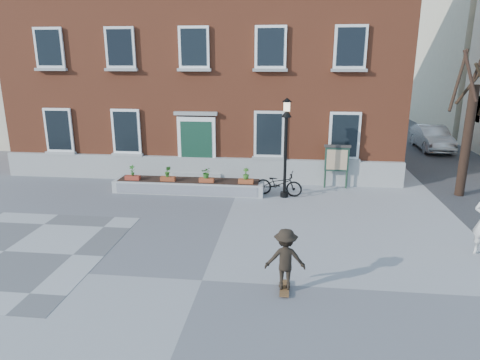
# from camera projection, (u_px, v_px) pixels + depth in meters

# --- Properties ---
(ground) EXTENTS (100.00, 100.00, 0.00)m
(ground) POSITION_uv_depth(u_px,v_px,m) (202.00, 280.00, 10.69)
(ground) COLOR gray
(ground) RESTS_ON ground
(checker_patch) EXTENTS (6.00, 6.00, 0.01)m
(checker_patch) POSITION_uv_depth(u_px,v_px,m) (4.00, 251.00, 12.30)
(checker_patch) COLOR #525355
(checker_patch) RESTS_ON ground
(distant_building) EXTENTS (10.00, 12.00, 13.00)m
(distant_building) POSITION_uv_depth(u_px,v_px,m) (4.00, 42.00, 29.99)
(distant_building) COLOR beige
(distant_building) RESTS_ON ground
(bicycle) EXTENTS (1.97, 0.95, 0.99)m
(bicycle) POSITION_uv_depth(u_px,v_px,m) (279.00, 184.00, 17.21)
(bicycle) COLOR black
(bicycle) RESTS_ON ground
(parked_car) EXTENTS (1.55, 4.45, 1.46)m
(parked_car) POSITION_uv_depth(u_px,v_px,m) (432.00, 138.00, 25.86)
(parked_car) COLOR #B4B7B9
(parked_car) RESTS_ON ground
(brick_building) EXTENTS (18.40, 10.85, 12.60)m
(brick_building) POSITION_uv_depth(u_px,v_px,m) (214.00, 40.00, 22.54)
(brick_building) COLOR brown
(brick_building) RESTS_ON ground
(planter_assembly) EXTENTS (6.20, 1.12, 1.15)m
(planter_assembly) POSITION_uv_depth(u_px,v_px,m) (189.00, 185.00, 17.68)
(planter_assembly) COLOR #B8B8B4
(planter_assembly) RESTS_ON ground
(bare_tree) EXTENTS (1.83, 1.83, 6.16)m
(bare_tree) POSITION_uv_depth(u_px,v_px,m) (469.00, 127.00, 16.59)
(bare_tree) COLOR black
(bare_tree) RESTS_ON ground
(lamp_post) EXTENTS (0.40, 0.40, 3.93)m
(lamp_post) POSITION_uv_depth(u_px,v_px,m) (286.00, 134.00, 16.46)
(lamp_post) COLOR black
(lamp_post) RESTS_ON ground
(notice_board) EXTENTS (1.10, 0.16, 1.87)m
(notice_board) POSITION_uv_depth(u_px,v_px,m) (337.00, 159.00, 17.99)
(notice_board) COLOR #172F1E
(notice_board) RESTS_ON ground
(skateboarder) EXTENTS (1.00, 0.78, 1.57)m
(skateboarder) POSITION_uv_depth(u_px,v_px,m) (285.00, 259.00, 10.01)
(skateboarder) COLOR brown
(skateboarder) RESTS_ON ground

